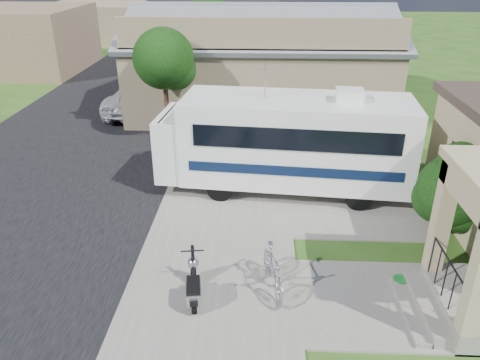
{
  "coord_description": "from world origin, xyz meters",
  "views": [
    {
      "loc": [
        0.05,
        -9.36,
        7.01
      ],
      "look_at": [
        -0.5,
        2.5,
        1.3
      ],
      "focal_mm": 35.0,
      "sensor_mm": 36.0,
      "label": 1
    }
  ],
  "objects_px": {
    "motorhome": "(286,140)",
    "shrub": "(456,188)",
    "van": "(157,65)",
    "bicycle": "(273,272)",
    "garden_hose": "(400,282)",
    "scooter": "(194,285)",
    "pickup_truck": "(144,96)"
  },
  "relations": [
    {
      "from": "van",
      "to": "bicycle",
      "type": "bearing_deg",
      "value": -67.54
    },
    {
      "from": "bicycle",
      "to": "van",
      "type": "bearing_deg",
      "value": 95.93
    },
    {
      "from": "motorhome",
      "to": "shrub",
      "type": "bearing_deg",
      "value": -23.67
    },
    {
      "from": "motorhome",
      "to": "van",
      "type": "xyz_separation_m",
      "value": [
        -7.44,
        15.39,
        -0.94
      ]
    },
    {
      "from": "shrub",
      "to": "garden_hose",
      "type": "distance_m",
      "value": 3.38
    },
    {
      "from": "scooter",
      "to": "bicycle",
      "type": "distance_m",
      "value": 1.81
    },
    {
      "from": "motorhome",
      "to": "bicycle",
      "type": "xyz_separation_m",
      "value": [
        -0.47,
        -5.27,
        -1.19
      ]
    },
    {
      "from": "shrub",
      "to": "pickup_truck",
      "type": "bearing_deg",
      "value": 135.66
    },
    {
      "from": "shrub",
      "to": "van",
      "type": "distance_m",
      "value": 21.46
    },
    {
      "from": "pickup_truck",
      "to": "van",
      "type": "distance_m",
      "value": 7.11
    },
    {
      "from": "shrub",
      "to": "garden_hose",
      "type": "xyz_separation_m",
      "value": [
        -1.92,
        -2.45,
        -1.3
      ]
    },
    {
      "from": "motorhome",
      "to": "scooter",
      "type": "relative_size",
      "value": 5.36
    },
    {
      "from": "motorhome",
      "to": "shrub",
      "type": "distance_m",
      "value": 5.11
    },
    {
      "from": "motorhome",
      "to": "scooter",
      "type": "height_order",
      "value": "motorhome"
    },
    {
      "from": "bicycle",
      "to": "pickup_truck",
      "type": "height_order",
      "value": "pickup_truck"
    },
    {
      "from": "bicycle",
      "to": "motorhome",
      "type": "bearing_deg",
      "value": 72.15
    },
    {
      "from": "scooter",
      "to": "garden_hose",
      "type": "bearing_deg",
      "value": 1.04
    },
    {
      "from": "scooter",
      "to": "garden_hose",
      "type": "distance_m",
      "value": 4.85
    },
    {
      "from": "shrub",
      "to": "van",
      "type": "relative_size",
      "value": 0.49
    },
    {
      "from": "pickup_truck",
      "to": "shrub",
      "type": "bearing_deg",
      "value": 139.86
    },
    {
      "from": "shrub",
      "to": "bicycle",
      "type": "xyz_separation_m",
      "value": [
        -4.93,
        -2.8,
        -0.84
      ]
    },
    {
      "from": "scooter",
      "to": "bicycle",
      "type": "height_order",
      "value": "bicycle"
    },
    {
      "from": "scooter",
      "to": "van",
      "type": "height_order",
      "value": "van"
    },
    {
      "from": "bicycle",
      "to": "pickup_truck",
      "type": "distance_m",
      "value": 14.91
    },
    {
      "from": "bicycle",
      "to": "garden_hose",
      "type": "distance_m",
      "value": 3.06
    },
    {
      "from": "scooter",
      "to": "pickup_truck",
      "type": "bearing_deg",
      "value": 98.99
    },
    {
      "from": "shrub",
      "to": "bicycle",
      "type": "relative_size",
      "value": 1.5
    },
    {
      "from": "bicycle",
      "to": "shrub",
      "type": "bearing_deg",
      "value": 16.88
    },
    {
      "from": "motorhome",
      "to": "garden_hose",
      "type": "relative_size",
      "value": 22.39
    },
    {
      "from": "scooter",
      "to": "bicycle",
      "type": "relative_size",
      "value": 0.84
    },
    {
      "from": "garden_hose",
      "to": "scooter",
      "type": "bearing_deg",
      "value": -170.7
    },
    {
      "from": "motorhome",
      "to": "pickup_truck",
      "type": "bearing_deg",
      "value": 133.61
    }
  ]
}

